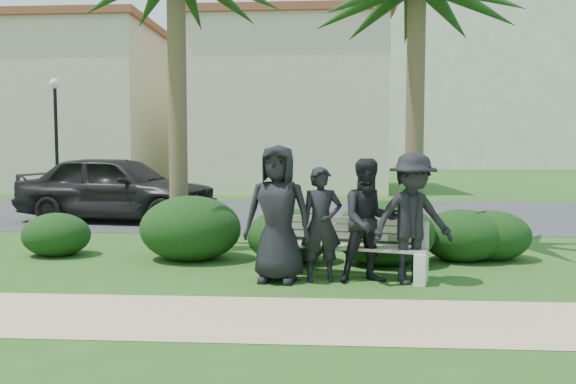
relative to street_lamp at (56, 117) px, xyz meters
name	(u,v)px	position (x,y,z in m)	size (l,w,h in m)	color
ground	(282,279)	(9.00, -12.00, -2.94)	(160.00, 160.00, 0.00)	#2A5016
footpath	(269,318)	(9.00, -13.80, -2.94)	(30.00, 1.60, 0.01)	tan
asphalt_street	(304,213)	(9.00, -4.00, -2.94)	(160.00, 8.00, 0.01)	#2D2D30
stucco_bldg_left	(54,109)	(-3.00, 6.00, 0.72)	(10.40, 8.40, 7.30)	beige
stucco_bldg_right	(290,108)	(8.00, 6.00, 0.72)	(8.40, 8.40, 7.30)	beige
hotel_tower	(450,42)	(23.00, 43.00, 10.46)	(26.00, 18.00, 37.30)	beige
street_lamp	(56,117)	(0.00, 0.00, 0.00)	(0.36, 0.36, 4.29)	black
park_bench	(344,251)	(9.84, -11.79, -2.59)	(2.36, 1.06, 0.78)	gray
man_a	(278,214)	(8.96, -12.16, -2.03)	(0.89, 0.58, 1.82)	black
man_b	(321,224)	(9.53, -12.08, -2.18)	(0.56, 0.36, 1.52)	black
man_c	(369,221)	(10.16, -12.12, -2.12)	(0.80, 0.62, 1.64)	black
man_d	(412,219)	(10.72, -12.15, -2.09)	(1.11, 0.64, 1.71)	black
hedge_a	(56,234)	(5.13, -10.55, -2.58)	(1.12, 0.93, 0.73)	black
hedge_b	(191,226)	(7.44, -10.72, -2.41)	(1.62, 1.34, 1.06)	black
hedge_c	(289,234)	(9.02, -10.81, -2.51)	(1.33, 1.10, 0.87)	black
hedge_d	(384,231)	(10.49, -10.88, -2.44)	(1.55, 1.28, 1.01)	black
hedge_e	(462,234)	(11.75, -10.53, -2.52)	(1.29, 1.07, 0.84)	black
hedge_f	(491,234)	(12.25, -10.39, -2.54)	(1.24, 1.03, 0.81)	black
car_a	(118,188)	(4.50, -6.06, -2.12)	(1.95, 4.84, 1.65)	black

